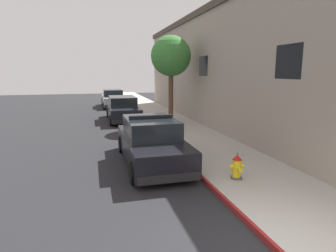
{
  "coord_description": "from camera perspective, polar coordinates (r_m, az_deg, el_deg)",
  "views": [
    {
      "loc": [
        -3.04,
        -3.73,
        3.13
      ],
      "look_at": [
        -0.15,
        7.2,
        1.0
      ],
      "focal_mm": 30.64,
      "sensor_mm": 36.0,
      "label": 1
    }
  ],
  "objects": [
    {
      "name": "parked_car_dark_far",
      "position": [
        26.81,
        -10.92,
        5.38
      ],
      "size": [
        1.94,
        4.84,
        1.56
      ],
      "color": "#B2B5BA",
      "rests_on": "ground"
    },
    {
      "name": "fire_hydrant",
      "position": [
        8.44,
        13.54,
        -7.91
      ],
      "size": [
        0.44,
        0.4,
        0.76
      ],
      "color": "#4C4C51",
      "rests_on": "sidewalk_pavement"
    },
    {
      "name": "storefront_building",
      "position": [
        17.7,
        15.37,
        10.97
      ],
      "size": [
        5.68,
        26.23,
        6.65
      ],
      "color": "gray",
      "rests_on": "ground"
    },
    {
      "name": "ground_plane",
      "position": [
        14.18,
        -20.21,
        -3.17
      ],
      "size": [
        28.99,
        60.0,
        0.2
      ],
      "primitive_type": "cube",
      "color": "#232326"
    },
    {
      "name": "street_tree",
      "position": [
        16.79,
        0.59,
        13.62
      ],
      "size": [
        2.3,
        2.3,
        5.05
      ],
      "color": "brown",
      "rests_on": "sidewalk_pavement"
    },
    {
      "name": "parked_car_silver_ahead",
      "position": [
        19.01,
        -8.99,
        3.32
      ],
      "size": [
        1.94,
        4.84,
        1.56
      ],
      "color": "black",
      "rests_on": "ground"
    },
    {
      "name": "curb_painted_edge",
      "position": [
        14.38,
        -2.41,
        -1.62
      ],
      "size": [
        0.08,
        60.0,
        0.14
      ],
      "primitive_type": "cube",
      "color": "maroon",
      "rests_on": "ground"
    },
    {
      "name": "sidewalk_pavement",
      "position": [
        14.79,
        3.53,
        -1.29
      ],
      "size": [
        3.06,
        60.0,
        0.14
      ],
      "primitive_type": "cube",
      "color": "#ADA89E",
      "rests_on": "ground"
    },
    {
      "name": "police_cruiser",
      "position": [
        9.95,
        -3.35,
        -3.23
      ],
      "size": [
        1.94,
        4.84,
        1.68
      ],
      "color": "black",
      "rests_on": "ground"
    }
  ]
}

